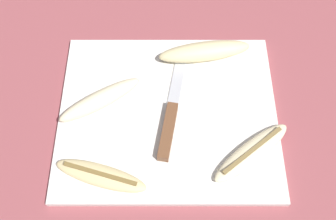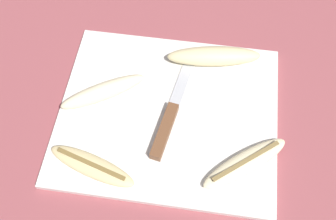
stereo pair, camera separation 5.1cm
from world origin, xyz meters
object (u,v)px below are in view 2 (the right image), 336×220
Objects in this scene: banana_soft_right at (214,56)px; banana_mellow_near at (92,166)px; knife at (167,122)px; banana_bright_far at (103,92)px; banana_pale_long at (245,163)px.

banana_mellow_near is at bearing -126.07° from banana_soft_right.
banana_soft_right is (0.19, 0.26, 0.01)m from banana_mellow_near.
banana_bright_far reaches higher than knife.
banana_pale_long is at bearing -71.13° from banana_soft_right.
banana_mellow_near is at bearing -85.15° from banana_bright_far.
knife is at bearing -18.49° from banana_bright_far.
banana_bright_far is at bearing 159.22° from banana_pale_long.
knife is 1.47× the size of banana_pale_long.
banana_bright_far is 0.84× the size of banana_soft_right.
knife is at bearing 41.60° from banana_mellow_near.
banana_pale_long is at bearing -13.09° from knife.
banana_pale_long reaches higher than banana_mellow_near.
banana_soft_right reaches higher than knife.
banana_soft_right reaches higher than banana_mellow_near.
knife is 1.23× the size of banana_soft_right.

